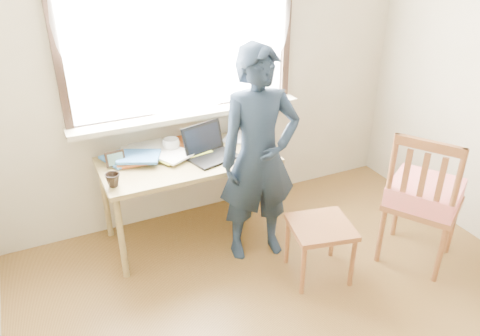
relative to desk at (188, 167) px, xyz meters
name	(u,v)px	position (x,y,z in m)	size (l,w,h in m)	color
room_shell	(353,84)	(0.30, -1.43, 1.01)	(3.52, 4.02, 2.61)	#BAB095
desk	(188,167)	(0.00, 0.00, 0.00)	(1.29, 0.65, 0.69)	olive
laptop	(209,150)	(0.16, -0.03, 0.13)	(0.41, 0.36, 0.24)	black
mug_white	(171,145)	(-0.07, 0.17, 0.12)	(0.13, 0.13, 0.10)	white
mug_dark	(113,180)	(-0.59, -0.18, 0.12)	(0.10, 0.10, 0.09)	black
mouse	(255,149)	(0.52, -0.10, 0.09)	(0.09, 0.06, 0.03)	black
desk_clutter	(143,153)	(-0.29, 0.19, 0.09)	(0.71, 0.46, 0.04)	white
book_a	(134,152)	(-0.34, 0.26, 0.08)	(0.19, 0.25, 0.02)	white
book_b	(227,136)	(0.43, 0.24, 0.08)	(0.18, 0.25, 0.02)	white
picture_frame	(115,160)	(-0.51, 0.10, 0.13)	(0.14, 0.03, 0.11)	black
work_chair	(321,233)	(0.66, -0.83, -0.27)	(0.49, 0.47, 0.42)	brown
side_chair	(424,195)	(1.41, -0.98, -0.08)	(0.64, 0.65, 1.04)	brown
person	(259,157)	(0.39, -0.39, 0.17)	(0.58, 0.38, 1.59)	#141F2F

